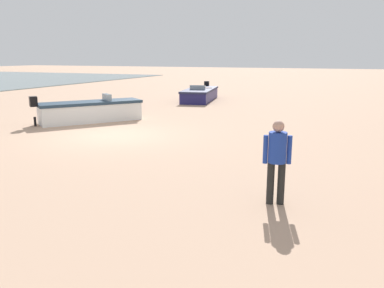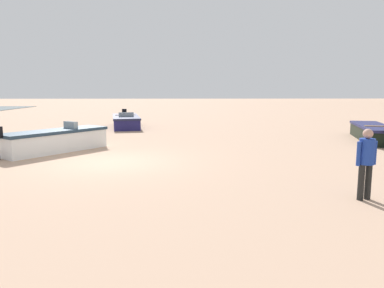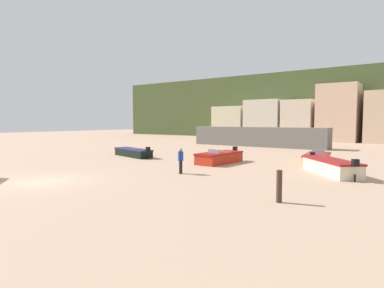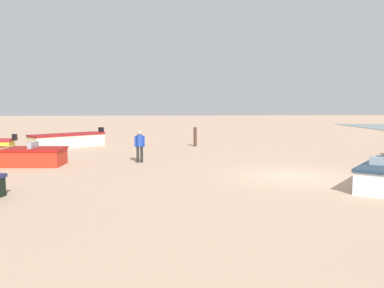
% 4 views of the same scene
% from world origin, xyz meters
% --- Properties ---
extents(ground_plane, '(160.00, 160.00, 0.00)m').
position_xyz_m(ground_plane, '(0.00, 0.00, 0.00)').
color(ground_plane, tan).
extents(boat_navy_1, '(5.21, 2.52, 1.06)m').
position_xyz_m(boat_navy_1, '(-11.66, -1.21, 0.38)').
color(boat_navy_1, navy).
rests_on(boat_navy_1, ground).
extents(boat_white_3, '(4.17, 3.62, 1.20)m').
position_xyz_m(boat_white_3, '(-2.20, -2.57, 0.45)').
color(boat_white_3, white).
rests_on(boat_white_3, ground).
extents(beach_walker_foreground, '(0.42, 0.53, 1.62)m').
position_xyz_m(beach_walker_foreground, '(4.49, 6.64, 0.95)').
color(beach_walker_foreground, black).
rests_on(beach_walker_foreground, ground).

